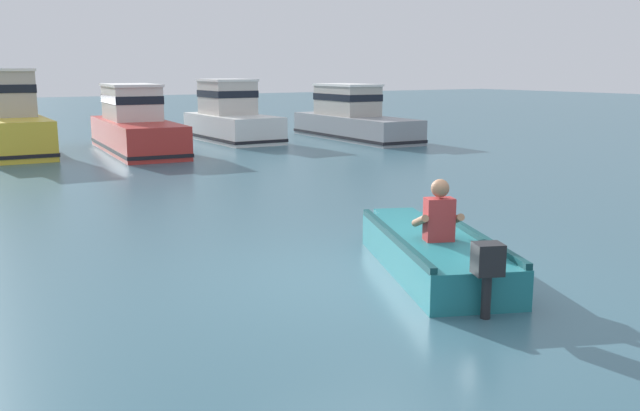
# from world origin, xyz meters

# --- Properties ---
(ground_plane) EXTENTS (120.00, 120.00, 0.00)m
(ground_plane) POSITION_xyz_m (0.00, 0.00, 0.00)
(ground_plane) COLOR #386070
(rowboat_with_person) EXTENTS (2.18, 3.60, 1.19)m
(rowboat_with_person) POSITION_xyz_m (0.89, -0.12, 0.25)
(rowboat_with_person) COLOR #1E727A
(rowboat_with_person) RESTS_ON ground
(moored_boat_yellow) EXTENTS (1.95, 5.45, 2.49)m
(moored_boat_yellow) POSITION_xyz_m (-1.75, 15.97, 0.92)
(moored_boat_yellow) COLOR gold
(moored_boat_yellow) RESTS_ON ground
(moored_boat_red) EXTENTS (2.28, 6.06, 2.03)m
(moored_boat_red) POSITION_xyz_m (1.55, 14.51, 0.76)
(moored_boat_red) COLOR #B72D28
(moored_boat_red) RESTS_ON ground
(moored_boat_white) EXTENTS (1.96, 4.55, 2.13)m
(moored_boat_white) POSITION_xyz_m (5.39, 16.03, 0.79)
(moored_boat_white) COLOR white
(moored_boat_white) RESTS_ON ground
(moored_boat_grey) EXTENTS (1.97, 6.25, 1.95)m
(moored_boat_grey) POSITION_xyz_m (9.41, 14.40, 0.72)
(moored_boat_grey) COLOR gray
(moored_boat_grey) RESTS_ON ground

